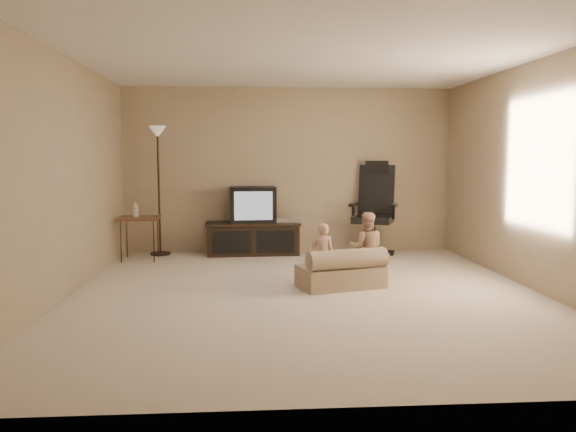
# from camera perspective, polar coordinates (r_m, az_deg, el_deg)

# --- Properties ---
(floor) EXTENTS (5.50, 5.50, 0.00)m
(floor) POSITION_cam_1_polar(r_m,az_deg,el_deg) (6.06, 1.85, -7.87)
(floor) COLOR beige
(floor) RESTS_ON ground
(room_shell) EXTENTS (5.50, 5.50, 5.50)m
(room_shell) POSITION_cam_1_polar(r_m,az_deg,el_deg) (5.88, 1.91, 6.65)
(room_shell) COLOR silver
(room_shell) RESTS_ON floor
(tv_stand) EXTENTS (1.44, 0.58, 1.02)m
(tv_stand) POSITION_cam_1_polar(r_m,az_deg,el_deg) (8.40, -3.55, -1.05)
(tv_stand) COLOR black
(tv_stand) RESTS_ON floor
(office_chair) EXTENTS (0.84, 0.86, 1.40)m
(office_chair) POSITION_cam_1_polar(r_m,az_deg,el_deg) (8.51, 8.73, -0.47)
(office_chair) COLOR black
(office_chair) RESTS_ON floor
(side_table) EXTENTS (0.57, 0.57, 0.83)m
(side_table) POSITION_cam_1_polar(r_m,az_deg,el_deg) (8.19, -14.90, -0.22)
(side_table) COLOR brown
(side_table) RESTS_ON floor
(floor_lamp) EXTENTS (0.30, 0.30, 1.90)m
(floor_lamp) POSITION_cam_1_polar(r_m,az_deg,el_deg) (8.50, -13.06, 5.43)
(floor_lamp) COLOR black
(floor_lamp) RESTS_ON floor
(child_sofa) EXTENTS (1.03, 0.76, 0.45)m
(child_sofa) POSITION_cam_1_polar(r_m,az_deg,el_deg) (6.30, 5.56, -5.64)
(child_sofa) COLOR tan
(child_sofa) RESTS_ON floor
(toddler_left) EXTENTS (0.28, 0.21, 0.72)m
(toddler_left) POSITION_cam_1_polar(r_m,az_deg,el_deg) (6.34, 3.53, -3.93)
(toddler_left) COLOR #D8A787
(toddler_left) RESTS_ON floor
(toddler_right) EXTENTS (0.42, 0.27, 0.83)m
(toddler_right) POSITION_cam_1_polar(r_m,az_deg,el_deg) (6.54, 7.95, -3.20)
(toddler_right) COLOR #D8A787
(toddler_right) RESTS_ON floor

